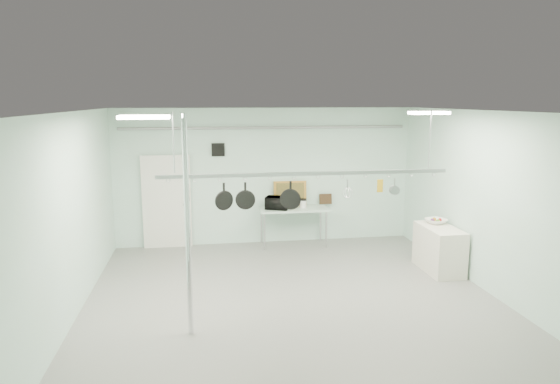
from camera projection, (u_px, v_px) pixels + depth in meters
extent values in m
plane|color=gray|center=(297.00, 309.00, 8.17)|extent=(8.00, 8.00, 0.00)
cube|color=silver|center=(298.00, 113.00, 7.59)|extent=(7.00, 8.00, 0.02)
cube|color=silver|center=(266.00, 176.00, 11.76)|extent=(7.00, 0.02, 3.20)
cube|color=silver|center=(501.00, 207.00, 8.41)|extent=(0.02, 8.00, 3.20)
cube|color=silver|center=(167.00, 203.00, 11.46)|extent=(1.10, 0.10, 2.20)
cube|color=black|center=(218.00, 150.00, 11.45)|extent=(0.30, 0.04, 0.30)
cylinder|color=gray|center=(266.00, 128.00, 11.46)|extent=(6.60, 0.07, 0.07)
cylinder|color=silver|center=(188.00, 228.00, 7.04)|extent=(0.08, 0.08, 3.20)
cube|color=silver|center=(293.00, 209.00, 11.60)|extent=(1.60, 0.70, 0.05)
cylinder|color=#B7B7BC|center=(264.00, 232.00, 11.30)|extent=(0.04, 0.04, 0.86)
cylinder|color=#B7B7BC|center=(261.00, 226.00, 11.84)|extent=(0.04, 0.04, 0.86)
cylinder|color=#B7B7BC|center=(326.00, 229.00, 11.52)|extent=(0.04, 0.04, 0.86)
cylinder|color=#B7B7BC|center=(321.00, 224.00, 12.06)|extent=(0.04, 0.04, 0.86)
cube|color=silver|center=(439.00, 249.00, 9.93)|extent=(0.60, 1.20, 0.90)
cube|color=#B7B7BC|center=(307.00, 174.00, 8.09)|extent=(4.80, 0.06, 0.06)
cylinder|color=#B7B7BC|center=(173.00, 145.00, 7.68)|extent=(0.02, 0.02, 0.94)
cylinder|color=#B7B7BC|center=(430.00, 141.00, 8.32)|extent=(0.02, 0.02, 0.94)
cube|color=white|center=(144.00, 117.00, 6.48)|extent=(0.65, 0.30, 0.05)
cube|color=white|center=(429.00, 113.00, 8.54)|extent=(0.65, 0.30, 0.05)
imported|color=black|center=(277.00, 203.00, 11.44)|extent=(0.61, 0.52, 0.29)
cylinder|color=silver|center=(303.00, 204.00, 11.58)|extent=(0.18, 0.18, 0.18)
cube|color=#B87C31|center=(290.00, 193.00, 11.83)|extent=(0.78, 0.15, 0.58)
cube|color=#332112|center=(325.00, 199.00, 11.99)|extent=(0.30, 0.09, 0.25)
imported|color=white|center=(436.00, 221.00, 10.13)|extent=(0.50, 0.50, 0.10)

